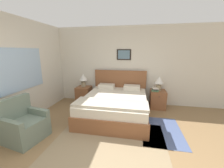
{
  "coord_description": "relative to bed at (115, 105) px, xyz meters",
  "views": [
    {
      "loc": [
        0.5,
        -1.53,
        1.79
      ],
      "look_at": [
        -0.12,
        1.73,
        1.0
      ],
      "focal_mm": 22.0,
      "sensor_mm": 36.0,
      "label": 1
    }
  ],
  "objects": [
    {
      "name": "wall_left",
      "position": [
        -2.24,
        -0.5,
        0.99
      ],
      "size": [
        0.08,
        5.55,
        2.6
      ],
      "color": "beige",
      "rests_on": "ground_plane"
    },
    {
      "name": "nightstand_by_door",
      "position": [
        1.26,
        0.78,
        -0.03
      ],
      "size": [
        0.47,
        0.52,
        0.58
      ],
      "color": "brown",
      "rests_on": "ground_plane"
    },
    {
      "name": "nightstand_near_window",
      "position": [
        -1.26,
        0.78,
        -0.03
      ],
      "size": [
        0.47,
        0.52,
        0.58
      ],
      "color": "brown",
      "rests_on": "ground_plane"
    },
    {
      "name": "book_novel_upper",
      "position": [
        1.15,
        0.73,
        0.35
      ],
      "size": [
        0.19,
        0.22,
        0.04
      ],
      "rotation": [
        0.0,
        0.0,
        0.11
      ],
      "color": "silver",
      "rests_on": "book_hardcover_middle"
    },
    {
      "name": "book_hardcover_middle",
      "position": [
        1.15,
        0.73,
        0.32
      ],
      "size": [
        0.19,
        0.23,
        0.03
      ],
      "rotation": [
        0.0,
        0.0,
        -0.14
      ],
      "color": "#232328",
      "rests_on": "book_thick_bottom"
    },
    {
      "name": "table_lamp_near_window",
      "position": [
        -1.27,
        0.8,
        0.56
      ],
      "size": [
        0.29,
        0.29,
        0.45
      ],
      "color": "gray",
      "rests_on": "nightstand_near_window"
    },
    {
      "name": "armchair",
      "position": [
        -1.66,
        -1.44,
        -0.01
      ],
      "size": [
        0.77,
        0.79,
        0.88
      ],
      "rotation": [
        0.0,
        0.0,
        -1.75
      ],
      "color": "slate",
      "rests_on": "ground_plane"
    },
    {
      "name": "wall_back",
      "position": [
        0.1,
        1.11,
        0.99
      ],
      "size": [
        7.02,
        0.09,
        2.6
      ],
      "color": "beige",
      "rests_on": "ground_plane"
    },
    {
      "name": "area_rug_main",
      "position": [
        0.08,
        -1.24,
        -0.31
      ],
      "size": [
        2.24,
        1.73,
        0.01
      ],
      "color": "#897556",
      "rests_on": "ground_plane"
    },
    {
      "name": "bed",
      "position": [
        0.0,
        0.0,
        0.0
      ],
      "size": [
        1.76,
        2.09,
        1.16
      ],
      "color": "brown",
      "rests_on": "ground_plane"
    },
    {
      "name": "table_lamp_by_door",
      "position": [
        1.26,
        0.8,
        0.56
      ],
      "size": [
        0.29,
        0.29,
        0.45
      ],
      "color": "gray",
      "rests_on": "nightstand_by_door"
    },
    {
      "name": "area_rug_bedside",
      "position": [
        1.19,
        -0.6,
        -0.31
      ],
      "size": [
        0.88,
        1.29,
        0.01
      ],
      "color": "#47567F",
      "rests_on": "ground_plane"
    },
    {
      "name": "book_thick_bottom",
      "position": [
        1.15,
        0.73,
        0.28
      ],
      "size": [
        0.23,
        0.26,
        0.04
      ],
      "rotation": [
        0.0,
        0.0,
        -0.12
      ],
      "color": "#4C7551",
      "rests_on": "nightstand_by_door"
    }
  ]
}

